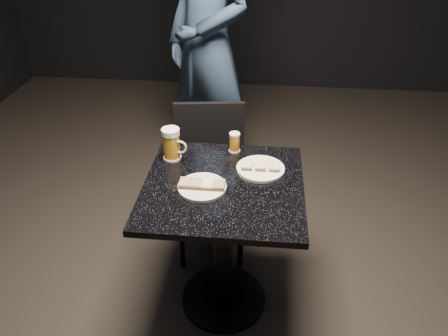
{
  "coord_description": "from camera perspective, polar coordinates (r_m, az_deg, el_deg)",
  "views": [
    {
      "loc": [
        0.16,
        -1.56,
        1.85
      ],
      "look_at": [
        0.0,
        0.02,
        0.82
      ],
      "focal_mm": 35.0,
      "sensor_mm": 36.0,
      "label": 1
    }
  ],
  "objects": [
    {
      "name": "canapes_on_plate_large",
      "position": [
        1.87,
        -2.89,
        -2.11
      ],
      "size": [
        0.2,
        0.07,
        0.02
      ],
      "color": "#4C3521",
      "rests_on": "plate_large"
    },
    {
      "name": "chair",
      "position": [
        2.46,
        -1.83,
        -0.39
      ],
      "size": [
        0.44,
        0.44,
        0.86
      ],
      "color": "black",
      "rests_on": "floor"
    },
    {
      "name": "canapes_on_plate_small",
      "position": [
        2.0,
        4.8,
        0.29
      ],
      "size": [
        0.17,
        0.07,
        0.02
      ],
      "color": "#4C3521",
      "rests_on": "plate_small"
    },
    {
      "name": "table",
      "position": [
        2.06,
        -0.05,
        -7.6
      ],
      "size": [
        0.7,
        0.7,
        0.75
      ],
      "color": "black",
      "rests_on": "floor"
    },
    {
      "name": "beer_tumbler",
      "position": [
        2.13,
        1.38,
        3.38
      ],
      "size": [
        0.06,
        0.06,
        0.1
      ],
      "color": "silver",
      "rests_on": "table"
    },
    {
      "name": "plate_small",
      "position": [
        2.01,
        4.78,
        -0.1
      ],
      "size": [
        0.22,
        0.22,
        0.01
      ],
      "primitive_type": "cylinder",
      "color": "white",
      "rests_on": "table"
    },
    {
      "name": "plate_large",
      "position": [
        1.88,
        -2.88,
        -2.52
      ],
      "size": [
        0.21,
        0.21,
        0.01
      ],
      "primitive_type": "cylinder",
      "color": "silver",
      "rests_on": "table"
    },
    {
      "name": "patron",
      "position": [
        2.95,
        -2.08,
        15.67
      ],
      "size": [
        0.84,
        0.83,
        1.95
      ],
      "primitive_type": "imported",
      "rotation": [
        0.0,
        0.0,
        -0.76
      ],
      "color": "#20354F",
      "rests_on": "floor"
    },
    {
      "name": "floor",
      "position": [
        2.42,
        -0.05,
        -16.76
      ],
      "size": [
        6.0,
        6.0,
        0.0
      ],
      "primitive_type": "plane",
      "color": "black",
      "rests_on": "ground"
    },
    {
      "name": "beer_mug",
      "position": [
        2.07,
        -6.83,
        3.12
      ],
      "size": [
        0.12,
        0.09,
        0.16
      ],
      "color": "white",
      "rests_on": "table"
    }
  ]
}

